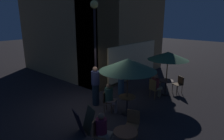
% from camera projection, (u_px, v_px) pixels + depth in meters
% --- Properties ---
extents(ground_plane, '(60.00, 60.00, 0.00)m').
position_uv_depth(ground_plane, '(97.00, 109.00, 8.46)').
color(ground_plane, black).
extents(cafe_building, '(7.11, 8.30, 9.54)m').
position_uv_depth(cafe_building, '(92.00, 3.00, 12.21)').
color(cafe_building, '#9C7A4E').
rests_on(cafe_building, ground).
extents(street_lamp_near_corner, '(0.36, 0.36, 4.60)m').
position_uv_depth(street_lamp_near_corner, '(95.00, 30.00, 8.65)').
color(street_lamp_near_corner, black).
rests_on(street_lamp_near_corner, ground).
extents(menu_sandwich_board, '(0.78, 0.72, 0.87)m').
position_uv_depth(menu_sandwich_board, '(84.00, 121.00, 6.61)').
color(menu_sandwich_board, black).
rests_on(menu_sandwich_board, ground).
extents(cafe_table_0, '(0.69, 0.69, 0.79)m').
position_uv_depth(cafe_table_0, '(127.00, 102.00, 7.85)').
color(cafe_table_0, black).
rests_on(cafe_table_0, ground).
extents(cafe_table_1, '(0.73, 0.73, 0.78)m').
position_uv_depth(cafe_table_1, '(166.00, 84.00, 9.88)').
color(cafe_table_1, black).
rests_on(cafe_table_1, ground).
extents(cafe_table_2, '(0.70, 0.70, 0.76)m').
position_uv_depth(cafe_table_2, '(125.00, 138.00, 5.52)').
color(cafe_table_2, black).
rests_on(cafe_table_2, ground).
extents(patio_umbrella_0, '(2.26, 2.26, 2.35)m').
position_uv_depth(patio_umbrella_0, '(128.00, 65.00, 7.45)').
color(patio_umbrella_0, black).
rests_on(patio_umbrella_0, ground).
extents(patio_umbrella_1, '(2.00, 2.00, 2.25)m').
position_uv_depth(patio_umbrella_1, '(168.00, 56.00, 9.49)').
color(patio_umbrella_1, black).
rests_on(patio_umbrella_1, ground).
extents(cafe_chair_0, '(0.53, 0.53, 0.89)m').
position_uv_depth(cafe_chair_0, '(107.00, 100.00, 8.08)').
color(cafe_chair_0, '#4F3423').
rests_on(cafe_chair_0, ground).
extents(cafe_chair_1, '(0.51, 0.51, 0.86)m').
position_uv_depth(cafe_chair_1, '(155.00, 80.00, 10.61)').
color(cafe_chair_1, brown).
rests_on(cafe_chair_1, ground).
extents(cafe_chair_2, '(0.53, 0.53, 0.96)m').
position_uv_depth(cafe_chair_2, '(154.00, 87.00, 9.45)').
color(cafe_chair_2, brown).
rests_on(cafe_chair_2, ground).
extents(cafe_chair_3, '(0.57, 0.57, 0.88)m').
position_uv_depth(cafe_chair_3, '(179.00, 83.00, 10.18)').
color(cafe_chair_3, brown).
rests_on(cafe_chair_3, ground).
extents(cafe_chair_4, '(0.54, 0.54, 0.97)m').
position_uv_depth(cafe_chair_4, '(132.00, 122.00, 6.26)').
color(cafe_chair_4, brown).
rests_on(cafe_chair_4, ground).
extents(cafe_chair_5, '(0.55, 0.55, 0.96)m').
position_uv_depth(cafe_chair_5, '(98.00, 131.00, 5.77)').
color(cafe_chair_5, brown).
rests_on(cafe_chair_5, ground).
extents(patron_seated_0, '(0.47, 0.54, 1.26)m').
position_uv_depth(patron_seated_0, '(110.00, 96.00, 8.00)').
color(patron_seated_0, '#7F645E').
rests_on(patron_seated_0, ground).
extents(patron_seated_1, '(0.53, 0.44, 1.21)m').
position_uv_depth(patron_seated_1, '(156.00, 84.00, 9.49)').
color(patron_seated_1, '#77745A').
rests_on(patron_seated_1, ground).
extents(patron_seated_2, '(0.45, 0.53, 1.20)m').
position_uv_depth(patron_seated_2, '(103.00, 129.00, 5.70)').
color(patron_seated_2, '#7A6E5E').
rests_on(patron_seated_2, ground).
extents(patron_standing_3, '(0.37, 0.37, 1.80)m').
position_uv_depth(patron_standing_3, '(96.00, 86.00, 8.63)').
color(patron_standing_3, black).
rests_on(patron_standing_3, ground).
extents(patron_standing_4, '(0.37, 0.37, 1.70)m').
position_uv_depth(patron_standing_4, '(121.00, 79.00, 9.86)').
color(patron_standing_4, '#1D344B').
rests_on(patron_standing_4, ground).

